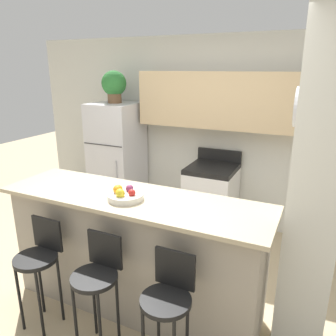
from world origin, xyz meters
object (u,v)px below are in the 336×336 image
at_px(bar_stool_left, 40,259).
at_px(potted_plant_on_fridge, 114,85).
at_px(bar_stool_right, 168,300).
at_px(refrigerator, 118,160).
at_px(fruit_bowl, 125,195).
at_px(bar_stool_mid, 98,277).
at_px(stove_range, 211,199).

distance_m(bar_stool_left, potted_plant_on_fridge, 2.64).
relative_size(bar_stool_left, bar_stool_right, 1.00).
distance_m(refrigerator, bar_stool_right, 2.90).
height_order(bar_stool_right, fruit_bowl, fruit_bowl).
distance_m(bar_stool_mid, bar_stool_right, 0.59).
bearing_deg(bar_stool_mid, fruit_bowl, 92.71).
height_order(bar_stool_mid, potted_plant_on_fridge, potted_plant_on_fridge).
distance_m(stove_range, bar_stool_right, 2.28).
distance_m(bar_stool_left, bar_stool_right, 1.17).
relative_size(refrigerator, potted_plant_on_fridge, 3.78).
bearing_deg(bar_stool_right, fruit_bowl, 143.58).
relative_size(potted_plant_on_fridge, fruit_bowl, 1.48).
distance_m(bar_stool_mid, potted_plant_on_fridge, 2.85).
bearing_deg(bar_stool_right, bar_stool_left, 180.00).
distance_m(bar_stool_right, fruit_bowl, 0.91).
relative_size(stove_range, potted_plant_on_fridge, 2.43).
height_order(bar_stool_left, bar_stool_right, same).
bearing_deg(fruit_bowl, potted_plant_on_fridge, 125.66).
bearing_deg(potted_plant_on_fridge, refrigerator, -64.14).
xyz_separation_m(bar_stool_mid, bar_stool_right, (0.59, 0.00, 0.00)).
height_order(bar_stool_left, fruit_bowl, fruit_bowl).
height_order(refrigerator, potted_plant_on_fridge, potted_plant_on_fridge).
bearing_deg(potted_plant_on_fridge, stove_range, 1.10).
xyz_separation_m(refrigerator, bar_stool_right, (1.87, -2.20, -0.20)).
bearing_deg(bar_stool_right, bar_stool_mid, 180.00).
distance_m(refrigerator, potted_plant_on_fridge, 1.08).
bearing_deg(bar_stool_left, fruit_bowl, 38.42).
bearing_deg(refrigerator, stove_range, 1.10).
xyz_separation_m(refrigerator, potted_plant_on_fridge, (-0.00, 0.00, 1.08)).
bearing_deg(potted_plant_on_fridge, bar_stool_mid, -59.85).
xyz_separation_m(refrigerator, bar_stool_mid, (1.28, -2.20, -0.20)).
bearing_deg(fruit_bowl, refrigerator, 125.66).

